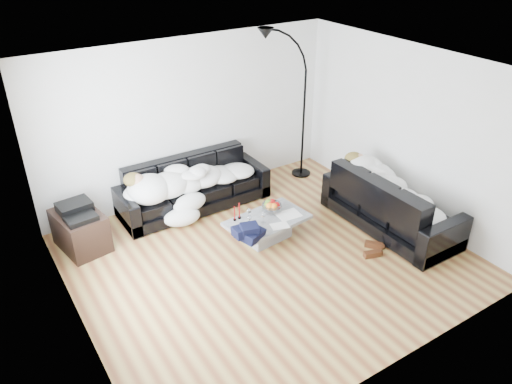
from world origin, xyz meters
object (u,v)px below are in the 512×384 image
sofa_back (194,185)px  sleeper_right (394,189)px  wine_glass_b (249,221)px  coffee_table (267,229)px  av_cabinet (81,231)px  stereo (76,210)px  wine_glass_c (263,217)px  candle_left (235,214)px  fruit_bowl (272,206)px  sleeper_back (194,173)px  sofa_right (392,202)px  floor_lamp (304,113)px  candle_right (239,211)px  shoes (373,249)px  wine_glass_a (249,214)px

sofa_back → sleeper_right: bearing=-44.0°
sofa_back → wine_glass_b: sofa_back is taller
coffee_table → av_cabinet: 2.63m
wine_glass_b → stereo: (-2.00, 1.25, 0.19)m
wine_glass_c → candle_left: candle_left is taller
fruit_bowl → sleeper_back: bearing=118.1°
fruit_bowl → stereo: bearing=156.3°
sofa_right → floor_lamp: bearing=1.3°
sofa_right → av_cabinet: bearing=64.2°
wine_glass_c → candle_right: candle_right is taller
sofa_right → sleeper_back: sofa_right is taller
sleeper_back → candle_left: (0.05, -1.14, -0.17)m
wine_glass_b → wine_glass_c: wine_glass_c is taller
wine_glass_b → stereo: bearing=148.0°
sleeper_back → floor_lamp: floor_lamp is taller
floor_lamp → stereo: bearing=-163.3°
sofa_right → wine_glass_c: sofa_right is taller
sofa_back → floor_lamp: bearing=-0.1°
sofa_right → floor_lamp: (-0.05, 2.12, 0.74)m
candle_right → av_cabinet: size_ratio=0.32×
stereo → candle_left: bearing=-34.5°
wine_glass_c → candle_left: bearing=138.0°
shoes → wine_glass_a: bearing=165.3°
sleeper_back → av_cabinet: size_ratio=2.55×
wine_glass_c → stereo: bearing=149.5°
sofa_back → floor_lamp: 2.29m
fruit_bowl → av_cabinet: size_ratio=0.36×
sofa_back → sleeper_right: (2.20, -2.12, 0.25)m
wine_glass_c → shoes: 1.60m
shoes → stereo: bearing=174.6°
stereo → floor_lamp: 4.04m
sleeper_back → candle_left: 1.15m
fruit_bowl → sleeper_right: bearing=-29.1°
wine_glass_a → fruit_bowl: bearing=0.4°
sofa_right → fruit_bowl: sofa_right is taller
wine_glass_c → av_cabinet: av_cabinet is taller
wine_glass_c → candle_left: size_ratio=0.81×
candle_left → candle_right: (0.08, 0.01, 0.01)m
sleeper_right → coffee_table: size_ratio=1.56×
sleeper_back → av_cabinet: sleeper_back is taller
shoes → sleeper_right: bearing=57.5°
sleeper_right → floor_lamp: size_ratio=0.77×
wine_glass_a → wine_glass_b: (-0.09, -0.15, -0.00)m
fruit_bowl → stereo: stereo is taller
wine_glass_c → av_cabinet: size_ratio=0.23×
av_cabinet → floor_lamp: bearing=-7.4°
shoes → sofa_back: bearing=150.7°
sleeper_right → wine_glass_c: sleeper_right is taller
sleeper_back → shoes: bearing=-58.0°
sofa_back → wine_glass_a: bearing=-78.9°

